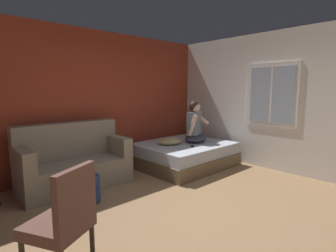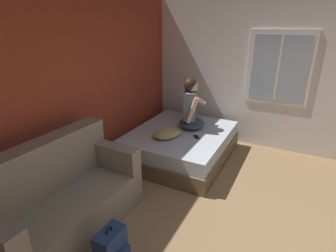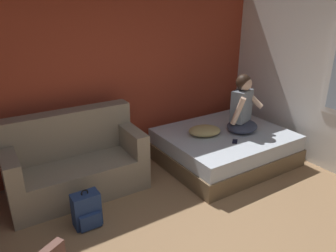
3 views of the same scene
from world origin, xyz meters
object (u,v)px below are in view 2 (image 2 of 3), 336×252
object	(u,v)px
bed	(180,144)
cell_phone	(196,137)
person_seated	(191,108)
throw_pillow	(167,133)
backpack	(112,249)
couch	(62,200)

from	to	relation	value
bed	cell_phone	world-z (taller)	cell_phone
person_seated	cell_phone	distance (m)	0.56
bed	throw_pillow	size ratio (longest dim) A/B	3.89
person_seated	throw_pillow	distance (m)	0.66
bed	backpack	bearing A→B (deg)	-171.39
backpack	throw_pillow	size ratio (longest dim) A/B	0.95
person_seated	cell_phone	world-z (taller)	person_seated
bed	person_seated	bearing A→B (deg)	-18.59
person_seated	throw_pillow	size ratio (longest dim) A/B	1.82
person_seated	throw_pillow	bearing A→B (deg)	163.36
cell_phone	throw_pillow	bearing A→B (deg)	-15.85
backpack	bed	bearing A→B (deg)	8.61
bed	throw_pillow	world-z (taller)	throw_pillow
backpack	throw_pillow	xyz separation A→B (m)	(2.00, 0.44, 0.36)
backpack	cell_phone	xyz separation A→B (m)	(2.21, 0.02, 0.29)
bed	cell_phone	xyz separation A→B (m)	(-0.12, -0.34, 0.25)
person_seated	cell_phone	bearing A→B (deg)	-144.57
couch	backpack	bearing A→B (deg)	-100.27
bed	backpack	distance (m)	2.35
couch	throw_pillow	xyz separation A→B (m)	(1.86, -0.34, 0.16)
backpack	cell_phone	world-z (taller)	cell_phone
person_seated	cell_phone	size ratio (longest dim) A/B	6.08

